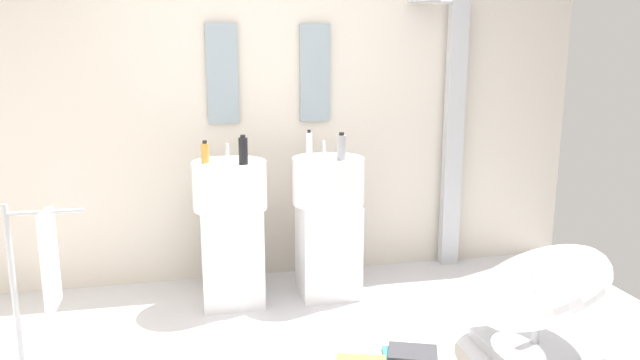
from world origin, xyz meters
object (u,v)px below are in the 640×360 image
object	(u,v)px
magazine_charcoal	(413,353)
soap_bottle_amber	(205,153)
lounge_chair	(538,294)
soap_bottle_black	(243,151)
soap_bottle_clear	(309,145)
towel_rack	(44,264)
shower_column	(452,130)
pedestal_sink_right	(328,220)
magazine_teal	(401,355)
pedestal_sink_left	(231,226)
soap_bottle_grey	(341,147)

from	to	relation	value
magazine_charcoal	soap_bottle_amber	bearing A→B (deg)	158.78
lounge_chair	soap_bottle_black	xyz separation A→B (m)	(-1.54, 0.97, 0.71)
soap_bottle_clear	soap_bottle_black	bearing A→B (deg)	-162.77
towel_rack	shower_column	bearing A→B (deg)	23.76
pedestal_sink_right	soap_bottle_black	size ratio (longest dim) A/B	5.66
magazine_teal	magazine_charcoal	xyz separation A→B (m)	(0.06, -0.01, 0.01)
pedestal_sink_right	magazine_charcoal	world-z (taller)	pedestal_sink_right
magazine_teal	soap_bottle_black	xyz separation A→B (m)	(-0.78, 0.87, 1.04)
pedestal_sink_left	shower_column	world-z (taller)	shower_column
pedestal_sink_right	soap_bottle_grey	bearing A→B (deg)	-58.54
pedestal_sink_left	soap_bottle_amber	distance (m)	0.53
pedestal_sink_left	towel_rack	xyz separation A→B (m)	(-0.99, -0.81, 0.10)
pedestal_sink_left	soap_bottle_clear	size ratio (longest dim) A/B	5.60
magazine_teal	magazine_charcoal	world-z (taller)	magazine_charcoal
towel_rack	magazine_teal	xyz separation A→B (m)	(1.85, -0.18, -0.61)
pedestal_sink_right	towel_rack	bearing A→B (deg)	-153.98
towel_rack	magazine_charcoal	world-z (taller)	towel_rack
pedestal_sink_right	soap_bottle_black	world-z (taller)	soap_bottle_black
pedestal_sink_left	soap_bottle_amber	size ratio (longest dim) A/B	7.30
soap_bottle_amber	soap_bottle_grey	bearing A→B (deg)	-5.60
magazine_teal	soap_bottle_grey	size ratio (longest dim) A/B	1.09
pedestal_sink_right	magazine_charcoal	distance (m)	1.15
magazine_charcoal	soap_bottle_clear	xyz separation A→B (m)	(-0.39, 1.02, 1.03)
pedestal_sink_right	soap_bottle_grey	xyz separation A→B (m)	(0.06, -0.11, 0.53)
magazine_charcoal	soap_bottle_black	distance (m)	1.60
soap_bottle_amber	soap_bottle_clear	distance (m)	0.69
shower_column	pedestal_sink_right	bearing A→B (deg)	-159.89
towel_rack	magazine_teal	bearing A→B (deg)	-5.62
pedestal_sink_right	soap_bottle_grey	world-z (taller)	soap_bottle_grey
magazine_teal	soap_bottle_black	world-z (taller)	soap_bottle_black
lounge_chair	soap_bottle_clear	xyz separation A→B (m)	(-1.08, 1.11, 0.71)
soap_bottle_black	soap_bottle_amber	distance (m)	0.26
pedestal_sink_right	lounge_chair	distance (m)	1.46
magazine_charcoal	soap_bottle_clear	world-z (taller)	soap_bottle_clear
pedestal_sink_left	soap_bottle_black	distance (m)	0.55
magazine_charcoal	lounge_chair	bearing A→B (deg)	14.23
soap_bottle_grey	magazine_teal	bearing A→B (deg)	-81.53
magazine_charcoal	soap_bottle_grey	xyz separation A→B (m)	(-0.19, 0.89, 1.03)
lounge_chair	pedestal_sink_left	bearing A→B (deg)	146.30
lounge_chair	magazine_teal	world-z (taller)	lounge_chair
shower_column	lounge_chair	distance (m)	1.65
pedestal_sink_left	soap_bottle_grey	xyz separation A→B (m)	(0.73, -0.11, 0.53)
lounge_chair	soap_bottle_amber	bearing A→B (deg)	149.08
soap_bottle_grey	soap_bottle_clear	bearing A→B (deg)	145.92
pedestal_sink_right	lounge_chair	xyz separation A→B (m)	(0.96, -1.08, -0.18)
pedestal_sink_left	soap_bottle_black	bearing A→B (deg)	-53.97
lounge_chair	pedestal_sink_right	bearing A→B (deg)	131.49
pedestal_sink_right	towel_rack	size ratio (longest dim) A/B	1.13
pedestal_sink_right	soap_bottle_clear	distance (m)	0.54
pedestal_sink_left	soap_bottle_grey	world-z (taller)	soap_bottle_grey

